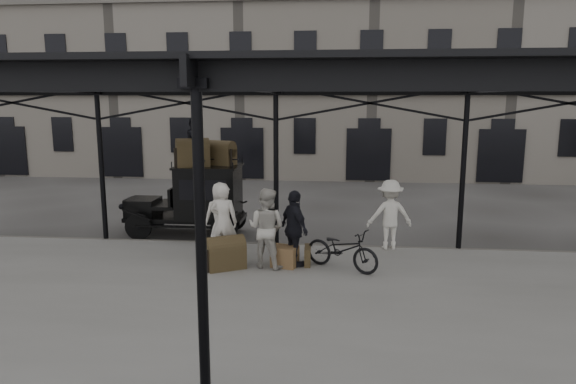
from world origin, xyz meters
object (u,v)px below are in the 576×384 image
(porter_left, at_px, (224,222))
(bicycle, at_px, (342,249))
(steamer_trunk_platform, at_px, (225,255))
(taxi, at_px, (199,197))
(steamer_trunk_roof_near, at_px, (193,155))
(porter_official, at_px, (294,229))

(porter_left, distance_m, bicycle, 3.05)
(porter_left, distance_m, steamer_trunk_platform, 0.98)
(taxi, relative_size, steamer_trunk_roof_near, 3.83)
(taxi, distance_m, bicycle, 5.45)
(porter_left, height_order, steamer_trunk_roof_near, steamer_trunk_roof_near)
(bicycle, xyz_separation_m, steamer_trunk_roof_near, (-4.43, 3.00, 1.88))
(porter_official, distance_m, bicycle, 1.24)
(taxi, bearing_deg, porter_official, -44.12)
(porter_left, distance_m, steamer_trunk_roof_near, 3.19)
(steamer_trunk_platform, bearing_deg, porter_left, 76.02)
(steamer_trunk_roof_near, bearing_deg, taxi, 49.09)
(steamer_trunk_roof_near, bearing_deg, porter_left, -82.19)
(bicycle, height_order, steamer_trunk_platform, bicycle)
(taxi, height_order, steamer_trunk_roof_near, steamer_trunk_roof_near)
(bicycle, height_order, steamer_trunk_roof_near, steamer_trunk_roof_near)
(porter_left, xyz_separation_m, steamer_trunk_platform, (0.19, -0.73, -0.63))
(steamer_trunk_roof_near, distance_m, steamer_trunk_platform, 4.13)
(porter_official, bearing_deg, steamer_trunk_roof_near, 13.20)
(bicycle, bearing_deg, porter_official, 111.65)
(taxi, bearing_deg, porter_left, -63.05)
(taxi, distance_m, porter_left, 3.04)
(taxi, bearing_deg, bicycle, -36.73)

